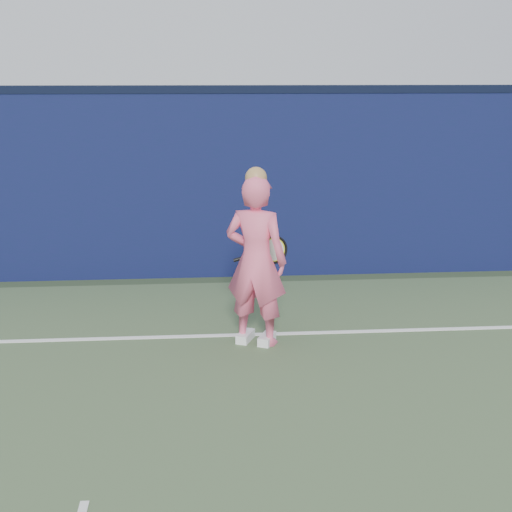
{
  "coord_description": "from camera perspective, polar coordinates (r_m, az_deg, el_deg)",
  "views": [
    {
      "loc": [
        0.81,
        -3.25,
        2.78
      ],
      "look_at": [
        1.36,
        3.8,
        0.95
      ],
      "focal_mm": 50.0,
      "sensor_mm": 36.0,
      "label": 1
    }
  ],
  "objects": [
    {
      "name": "wall_cap",
      "position": [
        9.78,
        -9.49,
        13.02
      ],
      "size": [
        24.0,
        0.42,
        0.1
      ],
      "primitive_type": "cube",
      "color": "black",
      "rests_on": "backstop_wall"
    },
    {
      "name": "racket",
      "position": [
        7.77,
        1.19,
        0.44
      ],
      "size": [
        0.61,
        0.13,
        0.32
      ],
      "rotation": [
        0.0,
        0.0,
        -0.1
      ],
      "color": "black",
      "rests_on": "ground"
    },
    {
      "name": "player",
      "position": [
        7.31,
        0.0,
        -0.37
      ],
      "size": [
        0.77,
        0.65,
        1.86
      ],
      "rotation": [
        0.0,
        0.0,
        2.73
      ],
      "color": "#F86085",
      "rests_on": "ground"
    },
    {
      "name": "backstop_wall",
      "position": [
        9.9,
        -9.18,
        5.48
      ],
      "size": [
        24.0,
        0.4,
        2.5
      ],
      "primitive_type": "cube",
      "color": "#0D163B",
      "rests_on": "ground"
    }
  ]
}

